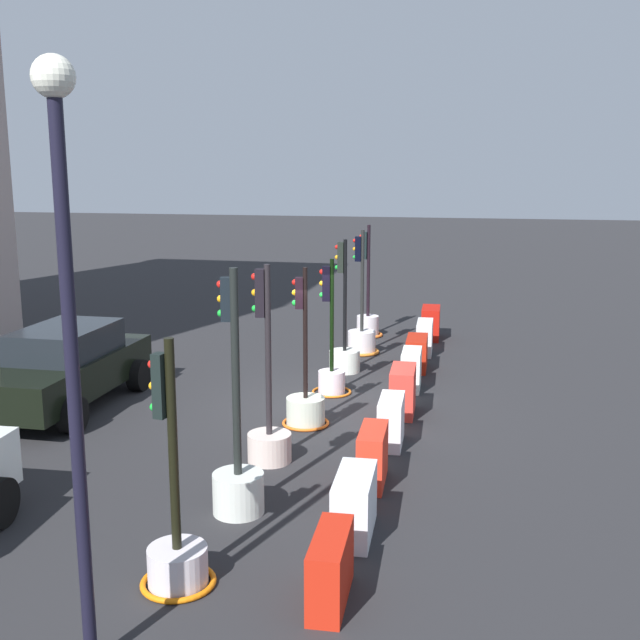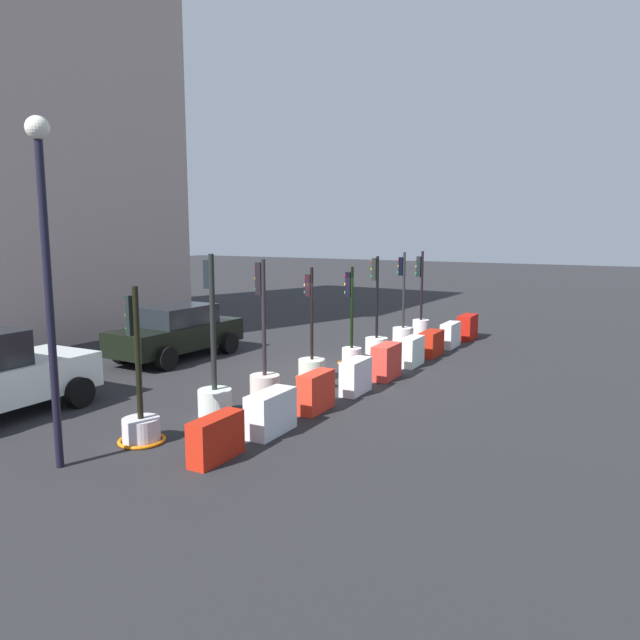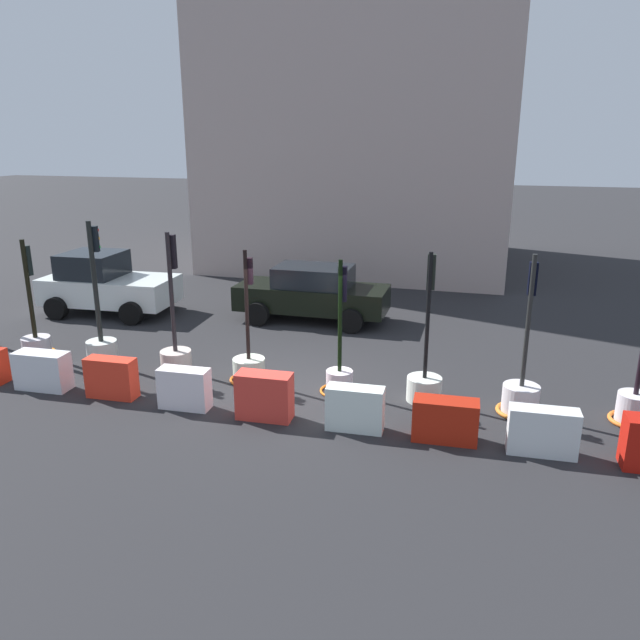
# 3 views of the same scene
# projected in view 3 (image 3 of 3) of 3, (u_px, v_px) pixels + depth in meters

# --- Properties ---
(ground_plane) EXTENTS (120.00, 120.00, 0.00)m
(ground_plane) POSITION_uv_depth(u_px,v_px,m) (290.00, 390.00, 12.99)
(ground_plane) COLOR #262528
(traffic_light_0) EXTENTS (0.86, 0.86, 2.85)m
(traffic_light_0) POSITION_uv_depth(u_px,v_px,m) (36.00, 338.00, 14.94)
(traffic_light_0) COLOR silver
(traffic_light_0) RESTS_ON ground_plane
(traffic_light_1) EXTENTS (0.70, 0.70, 3.36)m
(traffic_light_1) POSITION_uv_depth(u_px,v_px,m) (101.00, 340.00, 14.32)
(traffic_light_1) COLOR silver
(traffic_light_1) RESTS_ON ground_plane
(traffic_light_2) EXTENTS (0.70, 0.70, 3.17)m
(traffic_light_2) POSITION_uv_depth(u_px,v_px,m) (175.00, 345.00, 13.93)
(traffic_light_2) COLOR beige
(traffic_light_2) RESTS_ON ground_plane
(traffic_light_3) EXTENTS (0.87, 0.87, 2.90)m
(traffic_light_3) POSITION_uv_depth(u_px,v_px,m) (249.00, 363.00, 13.36)
(traffic_light_3) COLOR beige
(traffic_light_3) RESTS_ON ground_plane
(traffic_light_4) EXTENTS (0.83, 0.83, 2.82)m
(traffic_light_4) POSITION_uv_depth(u_px,v_px,m) (340.00, 368.00, 12.73)
(traffic_light_4) COLOR silver
(traffic_light_4) RESTS_ON ground_plane
(traffic_light_5) EXTENTS (0.71, 0.71, 3.05)m
(traffic_light_5) POSITION_uv_depth(u_px,v_px,m) (425.00, 377.00, 12.33)
(traffic_light_5) COLOR silver
(traffic_light_5) RESTS_ON ground_plane
(traffic_light_6) EXTENTS (0.90, 0.90, 3.12)m
(traffic_light_6) POSITION_uv_depth(u_px,v_px,m) (521.00, 393.00, 11.77)
(traffic_light_6) COLOR silver
(traffic_light_6) RESTS_ON ground_plane
(traffic_light_7) EXTENTS (0.84, 0.84, 3.10)m
(traffic_light_7) POSITION_uv_depth(u_px,v_px,m) (635.00, 398.00, 11.38)
(traffic_light_7) COLOR silver
(traffic_light_7) RESTS_ON ground_plane
(construction_barrier_1) EXTENTS (1.16, 0.52, 0.81)m
(construction_barrier_1) POSITION_uv_depth(u_px,v_px,m) (43.00, 371.00, 12.93)
(construction_barrier_1) COLOR silver
(construction_barrier_1) RESTS_ON ground_plane
(construction_barrier_2) EXTENTS (1.05, 0.43, 0.84)m
(construction_barrier_2) POSITION_uv_depth(u_px,v_px,m) (111.00, 378.00, 12.51)
(construction_barrier_2) COLOR red
(construction_barrier_2) RESTS_ON ground_plane
(construction_barrier_3) EXTENTS (1.02, 0.44, 0.82)m
(construction_barrier_3) POSITION_uv_depth(u_px,v_px,m) (184.00, 388.00, 12.01)
(construction_barrier_3) COLOR white
(construction_barrier_3) RESTS_ON ground_plane
(construction_barrier_4) EXTENTS (1.07, 0.50, 0.90)m
(construction_barrier_4) POSITION_uv_depth(u_px,v_px,m) (264.00, 396.00, 11.55)
(construction_barrier_4) COLOR red
(construction_barrier_4) RESTS_ON ground_plane
(construction_barrier_5) EXTENTS (1.06, 0.44, 0.83)m
(construction_barrier_5) POSITION_uv_depth(u_px,v_px,m) (355.00, 409.00, 11.11)
(construction_barrier_5) COLOR white
(construction_barrier_5) RESTS_ON ground_plane
(construction_barrier_6) EXTENTS (1.15, 0.52, 0.76)m
(construction_barrier_6) POSITION_uv_depth(u_px,v_px,m) (445.00, 420.00, 10.73)
(construction_barrier_6) COLOR #B01F0E
(construction_barrier_6) RESTS_ON ground_plane
(construction_barrier_7) EXTENTS (1.15, 0.44, 0.82)m
(construction_barrier_7) POSITION_uv_depth(u_px,v_px,m) (543.00, 432.00, 10.26)
(construction_barrier_7) COLOR silver
(construction_barrier_7) RESTS_ON ground_plane
(car_black_sedan) EXTENTS (4.37, 2.08, 1.60)m
(car_black_sedan) POSITION_uv_depth(u_px,v_px,m) (312.00, 293.00, 17.65)
(car_black_sedan) COLOR black
(car_black_sedan) RESTS_ON ground_plane
(car_white_van) EXTENTS (3.98, 2.42, 1.83)m
(car_white_van) POSITION_uv_depth(u_px,v_px,m) (106.00, 284.00, 18.42)
(car_white_van) COLOR white
(car_white_van) RESTS_ON ground_plane
(building_main_facade) EXTENTS (12.05, 10.08, 17.17)m
(building_main_facade) POSITION_uv_depth(u_px,v_px,m) (370.00, 45.00, 24.16)
(building_main_facade) COLOR #B29E97
(building_main_facade) RESTS_ON ground_plane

